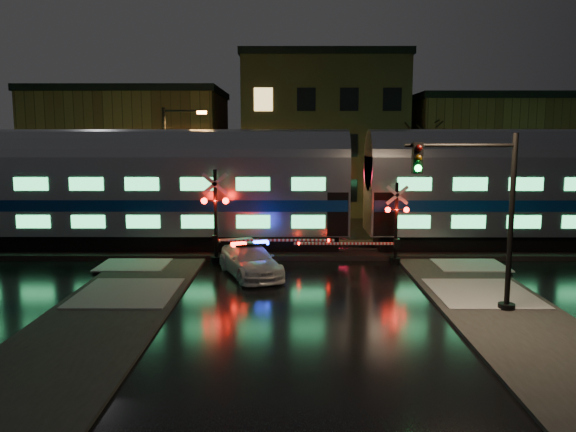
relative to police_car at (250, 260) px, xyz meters
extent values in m
plane|color=black|center=(2.20, -0.08, -0.66)|extent=(120.00, 120.00, 0.00)
cube|color=black|center=(2.20, 4.92, -0.54)|extent=(90.00, 4.20, 0.24)
cube|color=#2D2D2D|center=(-4.30, -6.08, -0.60)|extent=(4.00, 20.00, 0.12)
cube|color=#2D2D2D|center=(8.70, -6.08, -0.60)|extent=(4.00, 20.00, 0.12)
cube|color=brown|center=(-10.80, 21.92, 3.84)|extent=(14.00, 10.00, 9.00)
cube|color=brown|center=(4.20, 22.42, 5.09)|extent=(12.00, 11.00, 11.50)
cube|color=brown|center=(17.20, 21.92, 3.59)|extent=(12.00, 10.00, 8.50)
cube|color=black|center=(-7.96, 4.92, -0.02)|extent=(24.00, 2.40, 0.80)
cube|color=#B7BAC1|center=(-7.96, 4.92, 2.28)|extent=(25.00, 3.05, 3.80)
cube|color=navy|center=(-7.96, 4.92, 1.88)|extent=(24.75, 3.09, 0.55)
cube|color=#3BE377|center=(-7.96, 3.37, 1.13)|extent=(21.00, 0.05, 0.62)
cube|color=#3BE377|center=(-7.96, 3.37, 2.93)|extent=(21.00, 0.05, 0.62)
cylinder|color=#B7BAC1|center=(-7.96, 4.92, 3.98)|extent=(25.00, 3.05, 3.05)
imported|color=white|center=(0.00, 0.00, -0.01)|extent=(3.35, 4.83, 1.30)
cube|color=black|center=(0.00, 0.00, 0.68)|extent=(1.38, 0.82, 0.09)
cube|color=#FF0C05|center=(-0.45, -0.18, 0.72)|extent=(0.67, 0.50, 0.15)
cube|color=#1426FF|center=(0.45, 0.18, 0.72)|extent=(0.67, 0.50, 0.15)
cylinder|color=black|center=(6.52, 2.32, -0.52)|extent=(0.47, 0.47, 0.28)
cylinder|color=black|center=(6.52, 2.32, 1.22)|extent=(0.15, 0.15, 3.74)
sphere|color=#FF0C05|center=(6.10, 2.14, 1.87)|extent=(0.24, 0.24, 0.24)
sphere|color=#FF0C05|center=(6.94, 2.14, 1.87)|extent=(0.24, 0.24, 0.24)
cube|color=white|center=(4.18, 2.07, 0.33)|extent=(4.68, 0.10, 0.10)
cube|color=black|center=(6.52, 2.07, 0.33)|extent=(0.25, 0.30, 0.45)
cylinder|color=black|center=(-1.72, 2.32, -0.49)|extent=(0.54, 0.54, 0.33)
cylinder|color=black|center=(-1.72, 2.32, 1.51)|extent=(0.17, 0.17, 4.34)
sphere|color=#FF0C05|center=(-2.21, 2.14, 2.27)|extent=(0.28, 0.28, 0.28)
sphere|color=#FF0C05|center=(-1.24, 2.14, 2.27)|extent=(0.28, 0.28, 0.28)
cube|color=white|center=(0.99, 2.07, 0.48)|extent=(5.42, 0.10, 0.10)
cube|color=black|center=(-1.72, 2.07, 0.48)|extent=(0.25, 0.30, 0.45)
cylinder|color=black|center=(8.88, -4.93, -0.51)|extent=(0.55, 0.55, 0.30)
cylinder|color=black|center=(8.88, -4.93, 2.30)|extent=(0.18, 0.18, 5.91)
cylinder|color=black|center=(7.10, -4.93, 4.86)|extent=(3.54, 0.12, 0.12)
cube|color=black|center=(5.73, -5.08, 4.46)|extent=(0.31, 0.28, 0.98)
sphere|color=#0CFF3F|center=(5.73, -5.24, 4.15)|extent=(0.22, 0.22, 0.22)
cylinder|color=black|center=(-5.42, 8.92, 3.06)|extent=(0.19, 0.19, 7.43)
cylinder|color=black|center=(-4.31, 8.92, 6.59)|extent=(2.23, 0.11, 0.11)
cube|color=orange|center=(-3.29, 8.92, 6.50)|extent=(0.51, 0.26, 0.17)
camera|label=1|loc=(1.69, -22.99, 5.11)|focal=35.00mm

